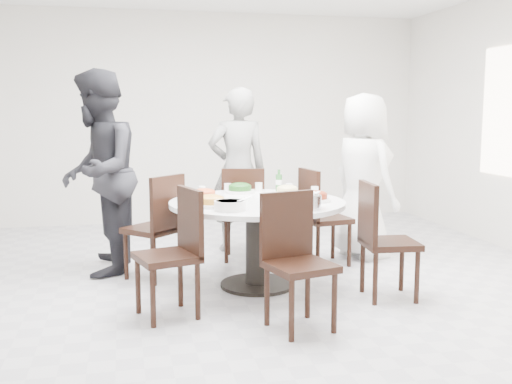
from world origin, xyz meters
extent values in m
cube|color=#BBBABF|center=(0.00, 0.00, 0.00)|extent=(6.00, 6.00, 0.01)
cube|color=silver|center=(0.00, 3.00, 1.40)|extent=(6.00, 0.01, 2.80)
cube|color=silver|center=(0.00, -3.00, 1.40)|extent=(6.00, 0.01, 2.80)
cylinder|color=white|center=(0.02, -0.19, 0.38)|extent=(1.50, 1.50, 0.75)
cube|color=black|center=(0.85, 0.40, 0.47)|extent=(0.47, 0.47, 0.95)
cube|color=black|center=(0.10, 0.77, 0.47)|extent=(0.51, 0.51, 0.95)
cube|color=black|center=(-0.84, 0.27, 0.47)|extent=(0.59, 0.59, 0.95)
cube|color=black|center=(-0.79, -0.78, 0.47)|extent=(0.52, 0.52, 0.95)
cube|color=black|center=(0.09, -1.25, 0.47)|extent=(0.51, 0.51, 0.95)
cube|color=black|center=(1.00, -0.73, 0.47)|extent=(0.46, 0.46, 0.95)
imported|color=white|center=(1.31, 0.60, 0.84)|extent=(0.78, 0.95, 1.69)
imported|color=black|center=(0.12, 1.18, 0.88)|extent=(0.66, 0.44, 1.75)
imported|color=black|center=(-1.31, 0.55, 0.94)|extent=(0.82, 1.00, 1.89)
cylinder|color=white|center=(-0.03, 0.32, 0.79)|extent=(0.27, 0.27, 0.07)
cylinder|color=white|center=(0.36, 0.09, 0.78)|extent=(0.24, 0.24, 0.07)
cylinder|color=white|center=(-0.41, 0.01, 0.78)|extent=(0.25, 0.25, 0.07)
cylinder|color=white|center=(0.50, -0.33, 0.78)|extent=(0.25, 0.25, 0.06)
cylinder|color=white|center=(-0.41, -0.39, 0.79)|extent=(0.28, 0.28, 0.07)
cylinder|color=silver|center=(0.30, -0.67, 0.80)|extent=(0.26, 0.26, 0.11)
cylinder|color=white|center=(-0.29, -0.60, 0.79)|extent=(0.25, 0.25, 0.08)
cylinder|color=#29682C|center=(0.35, 0.32, 0.86)|extent=(0.06, 0.06, 0.21)
cylinder|color=white|center=(0.05, 0.42, 0.79)|extent=(0.07, 0.07, 0.08)
camera|label=1|loc=(-1.09, -5.10, 1.54)|focal=42.00mm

